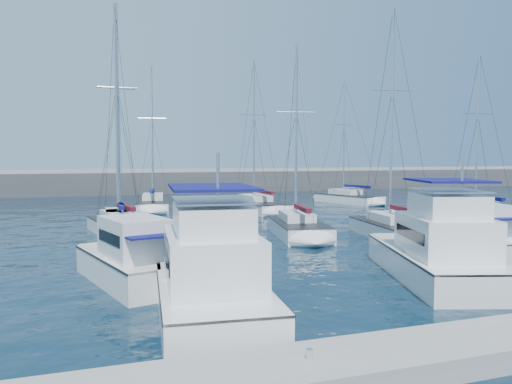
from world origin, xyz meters
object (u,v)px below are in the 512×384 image
object	(u,v)px
sailboat_mid_c	(298,228)
sailboat_mid_a	(121,224)
motor_yacht_stbd_inner	(438,253)
sailboat_back_b	(257,206)
motor_yacht_stbd_outer	(478,240)
sailboat_back_a	(153,204)
motor_yacht_port_outer	(130,262)
sailboat_back_c	(348,198)
motor_yacht_port_inner	(209,279)
sailboat_mid_b	(121,226)
sailboat_mid_e	(480,214)
sailboat_mid_d	(395,230)

from	to	relation	value
sailboat_mid_c	sailboat_mid_a	bearing A→B (deg)	164.11
motor_yacht_stbd_inner	sailboat_back_b	xyz separation A→B (m)	(1.68, 27.96, -0.62)
motor_yacht_stbd_outer	sailboat_back_b	distance (m)	25.09
sailboat_back_b	sailboat_back_a	bearing A→B (deg)	148.91
motor_yacht_port_outer	sailboat_back_c	world-z (taller)	sailboat_back_c
motor_yacht_port_inner	sailboat_mid_b	bearing A→B (deg)	101.27
motor_yacht_stbd_inner	sailboat_mid_e	xyz separation A→B (m)	(16.43, 15.10, -0.61)
sailboat_back_a	sailboat_back_b	size ratio (longest dim) A/B	0.98
motor_yacht_port_outer	motor_yacht_stbd_inner	size ratio (longest dim) A/B	0.74
motor_yacht_port_inner	sailboat_mid_a	xyz separation A→B (m)	(-1.51, 19.58, -0.59)
motor_yacht_port_outer	sailboat_mid_c	xyz separation A→B (m)	(11.55, 9.32, -0.43)
motor_yacht_port_outer	motor_yacht_port_inner	size ratio (longest dim) A/B	0.71
motor_yacht_port_inner	sailboat_mid_a	size ratio (longest dim) A/B	0.63
motor_yacht_stbd_outer	sailboat_mid_a	world-z (taller)	sailboat_mid_a
sailboat_mid_c	sailboat_back_b	size ratio (longest dim) A/B	0.88
sailboat_mid_d	sailboat_back_a	distance (m)	25.84
sailboat_mid_b	sailboat_back_c	world-z (taller)	sailboat_mid_b
motor_yacht_port_outer	motor_yacht_port_inner	xyz separation A→B (m)	(2.13, -4.67, 0.19)
sailboat_mid_a	sailboat_back_c	world-z (taller)	sailboat_mid_a
motor_yacht_stbd_outer	sailboat_mid_b	bearing A→B (deg)	148.06
sailboat_mid_c	sailboat_mid_d	bearing A→B (deg)	-14.74
motor_yacht_stbd_outer	sailboat_mid_e	world-z (taller)	sailboat_mid_e
motor_yacht_port_inner	motor_yacht_stbd_outer	xyz separation A→B (m)	(15.22, 4.30, -0.19)
motor_yacht_stbd_inner	sailboat_back_a	distance (m)	33.57
sailboat_back_b	sailboat_mid_c	bearing A→B (deg)	-103.38
sailboat_mid_c	sailboat_back_a	distance (m)	21.04
sailboat_mid_b	sailboat_mid_d	size ratio (longest dim) A/B	1.03
motor_yacht_stbd_inner	sailboat_mid_a	xyz separation A→B (m)	(-11.70, 18.39, -0.59)
sailboat_mid_a	sailboat_mid_b	size ratio (longest dim) A/B	1.02
motor_yacht_stbd_inner	sailboat_mid_e	size ratio (longest dim) A/B	0.69
sailboat_back_b	sailboat_back_c	xyz separation A→B (m)	(12.50, 4.63, 0.00)
motor_yacht_stbd_outer	sailboat_mid_c	world-z (taller)	sailboat_mid_c
motor_yacht_port_inner	sailboat_mid_b	world-z (taller)	sailboat_mid_b
sailboat_back_b	sailboat_mid_d	bearing A→B (deg)	-84.18
sailboat_mid_b	sailboat_back_c	size ratio (longest dim) A/B	1.11
motor_yacht_stbd_outer	sailboat_mid_c	distance (m)	11.30
sailboat_mid_c	sailboat_mid_d	distance (m)	6.24
sailboat_mid_d	sailboat_back_c	world-z (taller)	sailboat_mid_d
sailboat_mid_c	sailboat_back_a	xyz separation A→B (m)	(-6.87, 19.89, 0.00)
motor_yacht_port_outer	sailboat_back_c	bearing A→B (deg)	32.73
sailboat_mid_e	sailboat_mid_a	bearing A→B (deg)	-178.66
sailboat_mid_b	sailboat_mid_d	bearing A→B (deg)	-33.94
motor_yacht_port_inner	motor_yacht_stbd_outer	world-z (taller)	motor_yacht_port_inner
sailboat_mid_b	sailboat_mid_c	bearing A→B (deg)	-32.70
motor_yacht_stbd_inner	sailboat_back_a	size ratio (longest dim) A/B	0.66
sailboat_mid_a	sailboat_back_a	bearing A→B (deg)	75.62
motor_yacht_stbd_inner	sailboat_mid_a	size ratio (longest dim) A/B	0.60
sailboat_mid_d	sailboat_mid_a	bearing A→B (deg)	160.93
sailboat_mid_a	sailboat_back_b	world-z (taller)	sailboat_mid_a
motor_yacht_port_inner	sailboat_back_a	size ratio (longest dim) A/B	0.69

